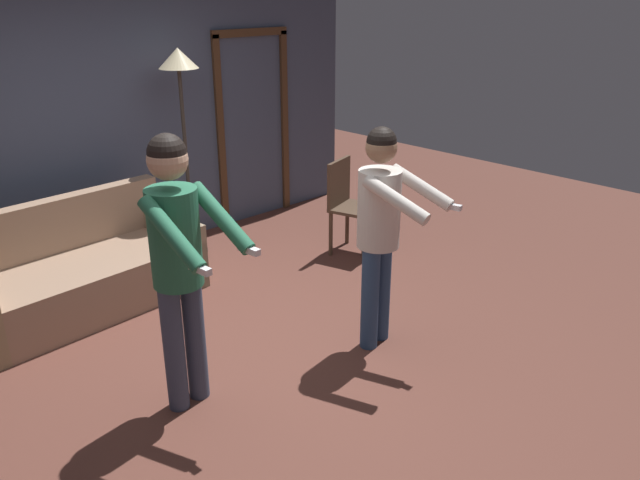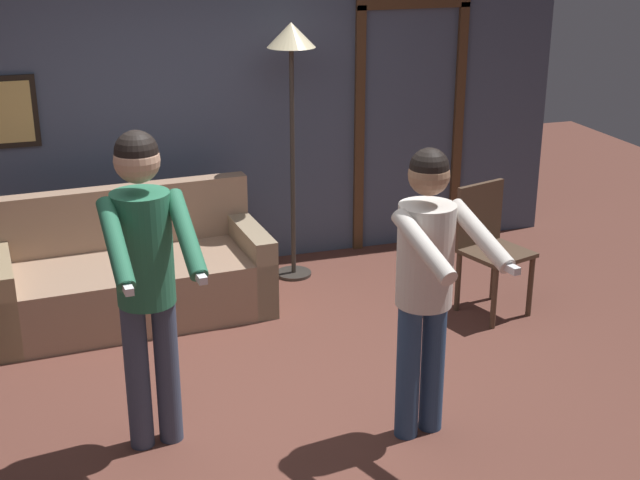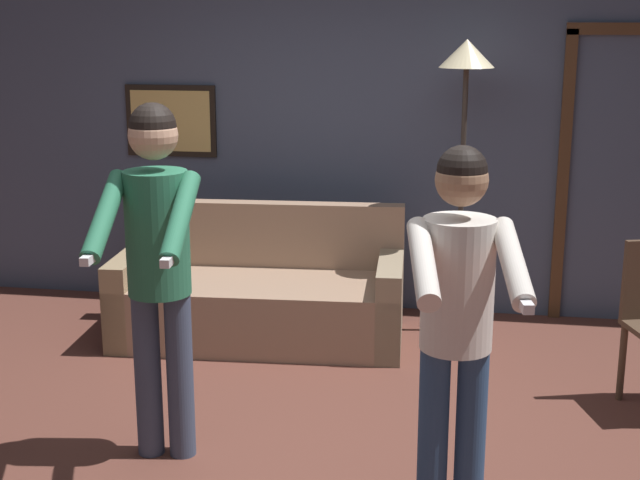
{
  "view_description": "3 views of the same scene",
  "coord_description": "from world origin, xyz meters",
  "px_view_note": "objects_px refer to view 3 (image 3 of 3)",
  "views": [
    {
      "loc": [
        -2.33,
        -3.21,
        2.46
      ],
      "look_at": [
        0.27,
        -0.51,
        0.95
      ],
      "focal_mm": 35.0,
      "sensor_mm": 36.0,
      "label": 1
    },
    {
      "loc": [
        -1.07,
        -4.49,
        2.73
      ],
      "look_at": [
        0.26,
        -0.4,
        1.14
      ],
      "focal_mm": 50.0,
      "sensor_mm": 36.0,
      "label": 2
    },
    {
      "loc": [
        0.81,
        -4.09,
        2.11
      ],
      "look_at": [
        0.17,
        -0.31,
        1.15
      ],
      "focal_mm": 50.0,
      "sensor_mm": 36.0,
      "label": 3
    }
  ],
  "objects_px": {
    "person_standing_left": "(157,249)",
    "person_standing_right": "(458,304)",
    "torchiere_lamp": "(466,86)",
    "couch": "(261,298)"
  },
  "relations": [
    {
      "from": "person_standing_left",
      "to": "person_standing_right",
      "type": "height_order",
      "value": "person_standing_left"
    },
    {
      "from": "torchiere_lamp",
      "to": "person_standing_left",
      "type": "height_order",
      "value": "torchiere_lamp"
    },
    {
      "from": "person_standing_left",
      "to": "person_standing_right",
      "type": "bearing_deg",
      "value": -13.67
    },
    {
      "from": "person_standing_right",
      "to": "couch",
      "type": "bearing_deg",
      "value": 122.67
    },
    {
      "from": "person_standing_left",
      "to": "couch",
      "type": "bearing_deg",
      "value": 87.45
    },
    {
      "from": "couch",
      "to": "person_standing_left",
      "type": "xyz_separation_m",
      "value": [
        -0.08,
        -1.73,
        0.78
      ]
    },
    {
      "from": "person_standing_left",
      "to": "torchiere_lamp",
      "type": "bearing_deg",
      "value": 56.36
    },
    {
      "from": "torchiere_lamp",
      "to": "person_standing_right",
      "type": "distance_m",
      "value": 2.52
    },
    {
      "from": "person_standing_left",
      "to": "person_standing_right",
      "type": "relative_size",
      "value": 1.07
    },
    {
      "from": "couch",
      "to": "torchiere_lamp",
      "type": "height_order",
      "value": "torchiere_lamp"
    }
  ]
}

